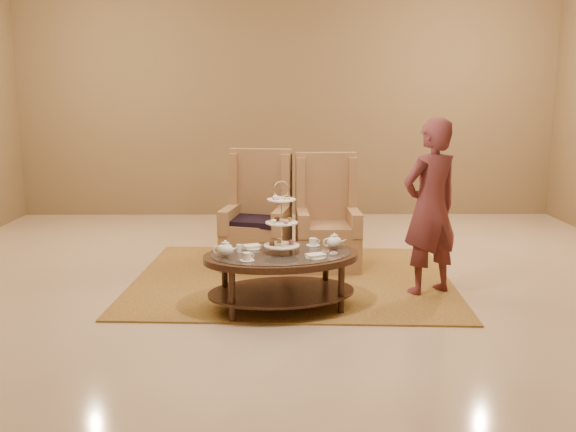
{
  "coord_description": "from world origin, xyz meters",
  "views": [
    {
      "loc": [
        -0.08,
        -5.69,
        1.8
      ],
      "look_at": [
        -0.02,
        0.2,
        0.69
      ],
      "focal_mm": 40.0,
      "sensor_mm": 36.0,
      "label": 1
    }
  ],
  "objects_px": {
    "tea_table": "(282,263)",
    "armchair_left": "(258,227)",
    "person": "(430,208)",
    "armchair_right": "(327,229)"
  },
  "relations": [
    {
      "from": "tea_table",
      "to": "armchair_left",
      "type": "height_order",
      "value": "armchair_left"
    },
    {
      "from": "tea_table",
      "to": "person",
      "type": "relative_size",
      "value": 0.92
    },
    {
      "from": "armchair_right",
      "to": "person",
      "type": "height_order",
      "value": "person"
    },
    {
      "from": "armchair_left",
      "to": "person",
      "type": "height_order",
      "value": "person"
    },
    {
      "from": "armchair_left",
      "to": "person",
      "type": "bearing_deg",
      "value": -23.1
    },
    {
      "from": "armchair_left",
      "to": "armchair_right",
      "type": "distance_m",
      "value": 0.74
    },
    {
      "from": "armchair_left",
      "to": "person",
      "type": "xyz_separation_m",
      "value": [
        1.6,
        -1.02,
        0.39
      ]
    },
    {
      "from": "tea_table",
      "to": "armchair_right",
      "type": "height_order",
      "value": "armchair_right"
    },
    {
      "from": "person",
      "to": "armchair_left",
      "type": "bearing_deg",
      "value": -59.55
    },
    {
      "from": "armchair_right",
      "to": "person",
      "type": "relative_size",
      "value": 0.75
    }
  ]
}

